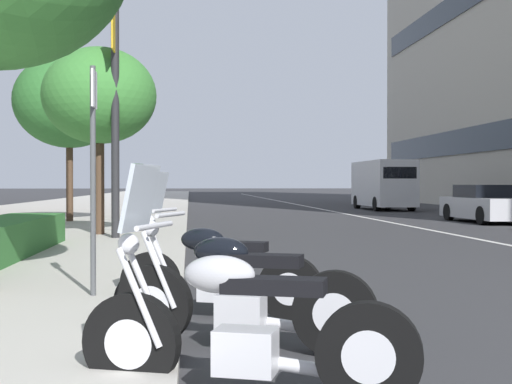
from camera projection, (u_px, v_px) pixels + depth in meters
sidewalk_right_plaza at (79, 210)px, 33.54m from camera, size 160.00×10.43×0.15m
lane_centre_stripe at (313, 207)px, 39.69m from camera, size 110.00×0.16×0.01m
motorcycle_by_sign_pole at (239, 329)px, 4.37m from camera, size 0.88×2.10×1.48m
motorcycle_second_in_row at (238, 298)px, 5.65m from camera, size 0.93×2.11×1.12m
motorcycle_mid_row at (215, 273)px, 7.08m from camera, size 0.92×2.04×1.48m
car_mid_block_traffic at (487, 205)px, 24.42m from camera, size 4.38×1.87×1.32m
delivery_van_ahead at (383, 184)px, 36.24m from camera, size 5.79×2.04×2.53m
parking_sign_by_curb at (93, 157)px, 7.48m from camera, size 0.32×0.06×2.47m
street_lamp_with_banners at (128, 7)px, 15.49m from camera, size 1.26×2.13×8.72m
street_tree_mid_sidewalk at (99, 96)px, 16.59m from camera, size 2.70×2.70×4.45m
street_tree_near_plaza_corner at (69, 101)px, 22.42m from camera, size 3.54×3.54×5.37m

